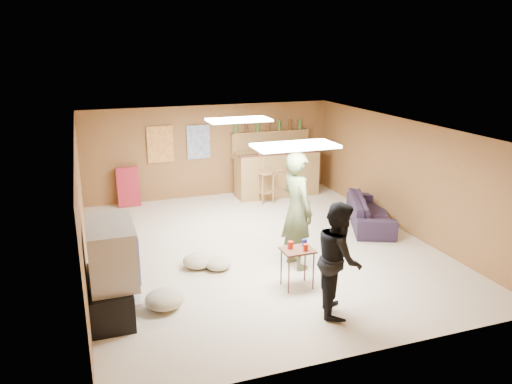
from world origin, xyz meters
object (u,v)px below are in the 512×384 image
object	(u,v)px
sofa	(370,211)
tray_table	(297,268)
person_olive	(297,210)
person_black	(339,258)
bar_counter	(277,174)
tv_body	(112,252)

from	to	relation	value
sofa	tray_table	world-z (taller)	tray_table
person_olive	person_black	bearing A→B (deg)	169.19
bar_counter	person_black	size ratio (longest dim) A/B	1.26
person_olive	tray_table	world-z (taller)	person_olive
bar_counter	sofa	xyz separation A→B (m)	(1.04, -2.57, -0.26)
bar_counter	sofa	world-z (taller)	bar_counter
bar_counter	sofa	bearing A→B (deg)	-67.88
tv_body	sofa	size ratio (longest dim) A/B	0.56
sofa	person_black	bearing A→B (deg)	164.83
tv_body	bar_counter	bearing A→B (deg)	47.00
sofa	person_olive	bearing A→B (deg)	143.99
bar_counter	person_black	distance (m)	5.58
tv_body	sofa	distance (m)	5.56
sofa	tv_body	bearing A→B (deg)	133.46
sofa	tray_table	bearing A→B (deg)	152.26
tv_body	sofa	bearing A→B (deg)	19.90
tv_body	person_black	xyz separation A→B (m)	(2.90, -0.98, -0.11)
tv_body	tray_table	distance (m)	2.73
person_black	bar_counter	bearing A→B (deg)	8.14
tv_body	tray_table	size ratio (longest dim) A/B	1.77
person_olive	person_black	world-z (taller)	person_olive
tv_body	person_olive	xyz separation A→B (m)	(2.96, 0.57, 0.07)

